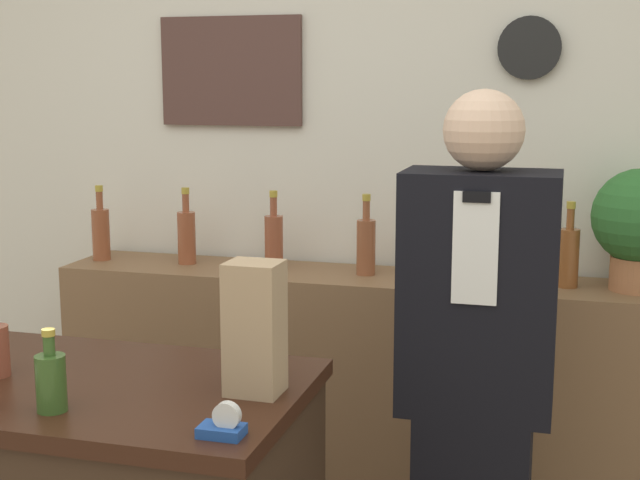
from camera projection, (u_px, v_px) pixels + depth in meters
name	position (u px, v px, depth m)	size (l,w,h in m)	color
back_wall	(354.00, 161.00, 3.35)	(5.20, 0.09, 2.70)	silver
back_shelf	(369.00, 405.00, 3.25)	(2.28, 0.36, 0.97)	brown
shopkeeper	(475.00, 390.00, 2.44)	(0.41, 0.26, 1.63)	black
potted_plant	(640.00, 222.00, 2.90)	(0.32, 0.32, 0.40)	#B27047
paper_bag	(255.00, 328.00, 1.99)	(0.12, 0.11, 0.30)	tan
tape_dispenser	(223.00, 426.00, 1.76)	(0.09, 0.06, 0.07)	#1E4799
counter_bottle_2	(51.00, 380.00, 1.89)	(0.07, 0.07, 0.18)	#335321
shelf_bottle_0	(101.00, 232.00, 3.42)	(0.07, 0.07, 0.29)	brown
shelf_bottle_1	(187.00, 235.00, 3.35)	(0.07, 0.07, 0.29)	brown
shelf_bottle_2	(274.00, 240.00, 3.26)	(0.07, 0.07, 0.29)	brown
shelf_bottle_3	(366.00, 245.00, 3.16)	(0.07, 0.07, 0.29)	brown
shelf_bottle_4	(464.00, 250.00, 3.05)	(0.07, 0.07, 0.29)	brown
shelf_bottle_5	(569.00, 255.00, 2.97)	(0.07, 0.07, 0.29)	brown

